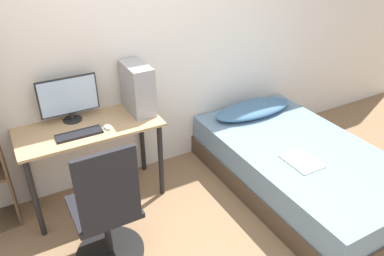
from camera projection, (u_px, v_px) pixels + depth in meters
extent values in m
cube|color=silver|center=(120.00, 48.00, 3.17)|extent=(8.00, 0.05, 2.50)
cube|color=tan|center=(89.00, 127.00, 3.03)|extent=(1.15, 0.53, 0.02)
cylinder|color=black|center=(35.00, 199.00, 2.84)|extent=(0.04, 0.04, 0.73)
cylinder|color=black|center=(161.00, 161.00, 3.28)|extent=(0.04, 0.04, 0.73)
cylinder|color=black|center=(27.00, 170.00, 3.16)|extent=(0.04, 0.04, 0.73)
cylinder|color=black|center=(142.00, 138.00, 3.60)|extent=(0.04, 0.04, 0.73)
cylinder|color=black|center=(111.00, 252.00, 2.84)|extent=(0.51, 0.51, 0.03)
cylinder|color=black|center=(107.00, 230.00, 2.73)|extent=(0.05, 0.05, 0.41)
cube|color=black|center=(104.00, 207.00, 2.62)|extent=(0.44, 0.44, 0.04)
cube|color=black|center=(108.00, 190.00, 2.31)|extent=(0.40, 0.04, 0.55)
cube|color=#4C3D2D|center=(298.00, 178.00, 3.50)|extent=(1.18, 2.01, 0.19)
cube|color=#708EA8|center=(302.00, 159.00, 3.39)|extent=(1.14, 1.97, 0.24)
ellipsoid|color=teal|center=(253.00, 109.00, 3.87)|extent=(0.89, 0.36, 0.11)
cube|color=silver|center=(302.00, 161.00, 3.14)|extent=(0.24, 0.32, 0.01)
cylinder|color=black|center=(73.00, 120.00, 3.11)|extent=(0.16, 0.16, 0.01)
cylinder|color=black|center=(72.00, 116.00, 3.09)|extent=(0.04, 0.04, 0.07)
cube|color=black|center=(68.00, 96.00, 3.01)|extent=(0.47, 0.01, 0.31)
cube|color=#B2D1EF|center=(69.00, 96.00, 3.00)|extent=(0.45, 0.01, 0.29)
cube|color=black|center=(79.00, 134.00, 2.90)|extent=(0.35, 0.12, 0.02)
cube|color=#99999E|center=(138.00, 88.00, 3.16)|extent=(0.18, 0.37, 0.42)
ellipsoid|color=silver|center=(108.00, 127.00, 3.00)|extent=(0.06, 0.09, 0.02)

